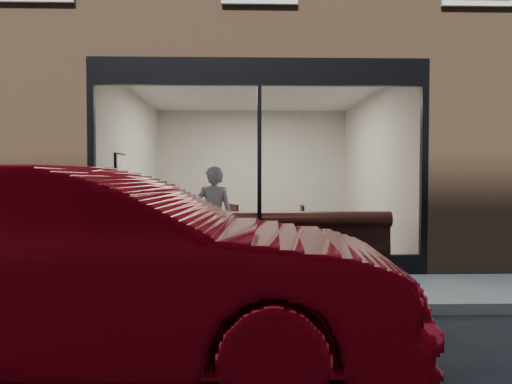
{
  "coord_description": "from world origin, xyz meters",
  "views": [
    {
      "loc": [
        -0.25,
        -5.3,
        1.5
      ],
      "look_at": [
        -0.04,
        2.4,
        1.23
      ],
      "focal_mm": 35.0,
      "sensor_mm": 36.0,
      "label": 1
    }
  ],
  "objects_px": {
    "cafe_table_right": "(353,220)",
    "cafe_chair_right": "(292,245)",
    "person": "(214,217)",
    "cafe_table_left": "(231,218)",
    "banquette": "(258,256)",
    "parked_car": "(98,268)",
    "cafe_chair_left": "(223,243)"
  },
  "relations": [
    {
      "from": "person",
      "to": "cafe_table_left",
      "type": "distance_m",
      "value": 0.75
    },
    {
      "from": "banquette",
      "to": "cafe_table_right",
      "type": "relative_size",
      "value": 6.28
    },
    {
      "from": "cafe_chair_left",
      "to": "parked_car",
      "type": "relative_size",
      "value": 0.1
    },
    {
      "from": "cafe_table_left",
      "to": "cafe_table_right",
      "type": "height_order",
      "value": "cafe_table_right"
    },
    {
      "from": "cafe_table_left",
      "to": "cafe_chair_right",
      "type": "bearing_deg",
      "value": 10.78
    },
    {
      "from": "cafe_table_right",
      "to": "parked_car",
      "type": "distance_m",
      "value": 5.35
    },
    {
      "from": "cafe_table_right",
      "to": "parked_car",
      "type": "xyz_separation_m",
      "value": [
        -2.96,
        -4.45,
        0.04
      ]
    },
    {
      "from": "cafe_table_right",
      "to": "cafe_chair_right",
      "type": "height_order",
      "value": "cafe_table_right"
    },
    {
      "from": "banquette",
      "to": "cafe_table_right",
      "type": "distance_m",
      "value": 1.77
    },
    {
      "from": "cafe_chair_left",
      "to": "parked_car",
      "type": "bearing_deg",
      "value": 58.84
    },
    {
      "from": "person",
      "to": "cafe_chair_left",
      "type": "distance_m",
      "value": 1.33
    },
    {
      "from": "cafe_chair_left",
      "to": "cafe_chair_right",
      "type": "xyz_separation_m",
      "value": [
        1.24,
        -0.29,
        0.0
      ]
    },
    {
      "from": "person",
      "to": "cafe_table_left",
      "type": "relative_size",
      "value": 2.78
    },
    {
      "from": "cafe_chair_left",
      "to": "parked_car",
      "type": "distance_m",
      "value": 5.41
    },
    {
      "from": "cafe_chair_right",
      "to": "cafe_chair_left",
      "type": "bearing_deg",
      "value": -11.58
    },
    {
      "from": "cafe_table_left",
      "to": "cafe_table_right",
      "type": "distance_m",
      "value": 2.09
    },
    {
      "from": "cafe_table_left",
      "to": "cafe_chair_left",
      "type": "relative_size",
      "value": 1.26
    },
    {
      "from": "cafe_chair_left",
      "to": "cafe_table_right",
      "type": "bearing_deg",
      "value": 135.35
    },
    {
      "from": "banquette",
      "to": "cafe_chair_right",
      "type": "bearing_deg",
      "value": 60.91
    },
    {
      "from": "banquette",
      "to": "cafe_chair_left",
      "type": "relative_size",
      "value": 8.55
    },
    {
      "from": "cafe_chair_right",
      "to": "parked_car",
      "type": "xyz_separation_m",
      "value": [
        -1.99,
        -5.04,
        0.54
      ]
    },
    {
      "from": "cafe_chair_right",
      "to": "cafe_table_left",
      "type": "bearing_deg",
      "value": 12.37
    },
    {
      "from": "person",
      "to": "cafe_chair_right",
      "type": "xyz_separation_m",
      "value": [
        1.34,
        0.91,
        -0.58
      ]
    },
    {
      "from": "cafe_chair_right",
      "to": "parked_car",
      "type": "distance_m",
      "value": 5.44
    },
    {
      "from": "cafe_chair_left",
      "to": "cafe_table_left",
      "type": "bearing_deg",
      "value": 83.79
    },
    {
      "from": "cafe_table_left",
      "to": "cafe_chair_right",
      "type": "xyz_separation_m",
      "value": [
        1.09,
        0.21,
        -0.5
      ]
    },
    {
      "from": "banquette",
      "to": "cafe_chair_left",
      "type": "xyz_separation_m",
      "value": [
        -0.61,
        1.42,
        0.01
      ]
    },
    {
      "from": "cafe_chair_right",
      "to": "person",
      "type": "bearing_deg",
      "value": 35.79
    },
    {
      "from": "cafe_table_left",
      "to": "parked_car",
      "type": "height_order",
      "value": "parked_car"
    },
    {
      "from": "parked_car",
      "to": "cafe_chair_right",
      "type": "bearing_deg",
      "value": -18.24
    },
    {
      "from": "cafe_table_right",
      "to": "parked_car",
      "type": "relative_size",
      "value": 0.13
    },
    {
      "from": "banquette",
      "to": "cafe_chair_left",
      "type": "bearing_deg",
      "value": 113.05
    }
  ]
}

